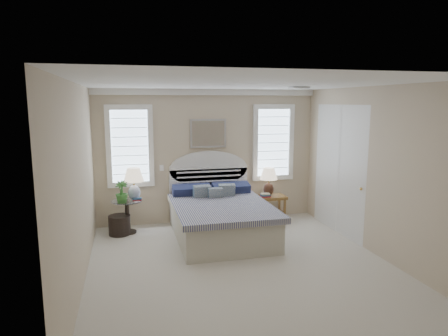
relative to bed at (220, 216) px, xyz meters
The scene contains 21 objects.
floor 1.51m from the bed, 90.00° to the right, with size 4.50×5.00×0.01m, color #B7AB9C.
ceiling 2.74m from the bed, 90.00° to the right, with size 4.50×5.00×0.01m, color white.
wall_back 1.42m from the bed, 90.00° to the left, with size 4.50×0.02×2.70m, color beige.
wall_left 2.85m from the bed, 147.06° to the right, with size 0.02×5.00×2.70m, color beige.
wall_right 2.85m from the bed, 32.94° to the right, with size 0.02×5.00×2.70m, color beige.
crown_molding 2.47m from the bed, 90.00° to the left, with size 4.50×0.08×0.12m, color white.
hvac_vent 2.67m from the bed, 28.73° to the right, with size 0.30×0.20×0.02m, color #B2B2B2.
switch_plate 1.59m from the bed, 132.76° to the left, with size 0.08×0.01×0.12m, color white.
window_left 2.22m from the bed, 146.59° to the left, with size 0.90×0.06×1.60m, color #AEC6DC.
window_right 2.12m from the bed, 36.14° to the left, with size 0.90×0.06×1.60m, color #AEC6DC.
painting 1.75m from the bed, 90.00° to the left, with size 0.74×0.04×0.58m, color silver.
closet_door 2.39m from the bed, ahead, with size 0.02×1.80×2.40m, color silver.
bed is the anchor object (origin of this frame).
side_table_left 1.75m from the bed, 160.26° to the left, with size 0.56×0.56×0.63m.
nightstand_right 1.47m from the bed, 28.03° to the left, with size 0.50×0.40×0.53m.
floor_pot 1.88m from the bed, 163.64° to the left, with size 0.40×0.40×0.36m, color black.
lamp_left 1.74m from the bed, 157.80° to the left, with size 0.44×0.44×0.61m.
lamp_right 1.51m from the bed, 31.53° to the left, with size 0.43×0.43×0.58m.
potted_plant 1.84m from the bed, 166.17° to the left, with size 0.23×0.23×0.40m, color #36752E.
books_left 1.58m from the bed, 159.62° to the left, with size 0.19×0.15×0.05m.
books_right 1.27m from the bed, 28.89° to the left, with size 0.20×0.15×0.08m.
Camera 1 is at (-1.62, -5.43, 2.45)m, focal length 32.00 mm.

